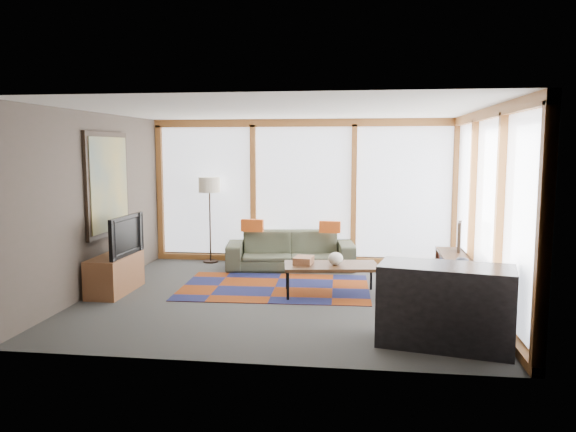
# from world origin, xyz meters

# --- Properties ---
(ground) EXTENTS (5.50, 5.50, 0.00)m
(ground) POSITION_xyz_m (0.00, 0.00, 0.00)
(ground) COLOR #30302D
(ground) RESTS_ON ground
(room_envelope) EXTENTS (5.52, 5.02, 2.62)m
(room_envelope) POSITION_xyz_m (0.49, 0.56, 1.54)
(room_envelope) COLOR #463F34
(room_envelope) RESTS_ON ground
(rug) EXTENTS (2.87, 1.91, 0.01)m
(rug) POSITION_xyz_m (-0.21, 0.49, 0.01)
(rug) COLOR #672508
(rug) RESTS_ON ground
(sofa) EXTENTS (2.29, 1.15, 0.64)m
(sofa) POSITION_xyz_m (-0.15, 1.88, 0.32)
(sofa) COLOR #373B2A
(sofa) RESTS_ON ground
(pillow_left) EXTENTS (0.39, 0.13, 0.21)m
(pillow_left) POSITION_xyz_m (-0.82, 1.84, 0.75)
(pillow_left) COLOR #B84916
(pillow_left) RESTS_ON sofa
(pillow_right) EXTENTS (0.37, 0.13, 0.20)m
(pillow_right) POSITION_xyz_m (0.53, 1.88, 0.74)
(pillow_right) COLOR #B84916
(pillow_right) RESTS_ON sofa
(floor_lamp) EXTENTS (0.39, 0.39, 1.56)m
(floor_lamp) POSITION_xyz_m (-1.68, 2.20, 0.78)
(floor_lamp) COLOR black
(floor_lamp) RESTS_ON ground
(coffee_table) EXTENTS (1.41, 0.85, 0.44)m
(coffee_table) POSITION_xyz_m (0.65, 0.19, 0.22)
(coffee_table) COLOR #341C12
(coffee_table) RESTS_ON ground
(book_stack) EXTENTS (0.28, 0.34, 0.10)m
(book_stack) POSITION_xyz_m (0.25, 0.18, 0.49)
(book_stack) COLOR brown
(book_stack) RESTS_ON coffee_table
(vase) EXTENTS (0.24, 0.24, 0.18)m
(vase) POSITION_xyz_m (0.71, 0.17, 0.53)
(vase) COLOR beige
(vase) RESTS_ON coffee_table
(bookshelf) EXTENTS (0.39, 2.13, 0.53)m
(bookshelf) POSITION_xyz_m (2.43, 0.30, 0.27)
(bookshelf) COLOR #341C12
(bookshelf) RESTS_ON ground
(bowl_a) EXTENTS (0.21, 0.21, 0.10)m
(bowl_a) POSITION_xyz_m (2.42, -0.30, 0.58)
(bowl_a) COLOR black
(bowl_a) RESTS_ON bookshelf
(bowl_b) EXTENTS (0.21, 0.21, 0.09)m
(bowl_b) POSITION_xyz_m (2.43, 0.06, 0.58)
(bowl_b) COLOR black
(bowl_b) RESTS_ON bookshelf
(shelf_picture) EXTENTS (0.11, 0.34, 0.45)m
(shelf_picture) POSITION_xyz_m (2.54, 1.00, 0.76)
(shelf_picture) COLOR black
(shelf_picture) RESTS_ON bookshelf
(tv_console) EXTENTS (0.45, 1.09, 0.54)m
(tv_console) POSITION_xyz_m (-2.47, -0.08, 0.27)
(tv_console) COLOR brown
(tv_console) RESTS_ON ground
(television) EXTENTS (0.17, 1.01, 0.58)m
(television) POSITION_xyz_m (-2.38, -0.06, 0.83)
(television) COLOR black
(television) RESTS_ON tv_console
(bar_counter) EXTENTS (1.48, 0.91, 0.87)m
(bar_counter) POSITION_xyz_m (1.96, -1.73, 0.43)
(bar_counter) COLOR black
(bar_counter) RESTS_ON ground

